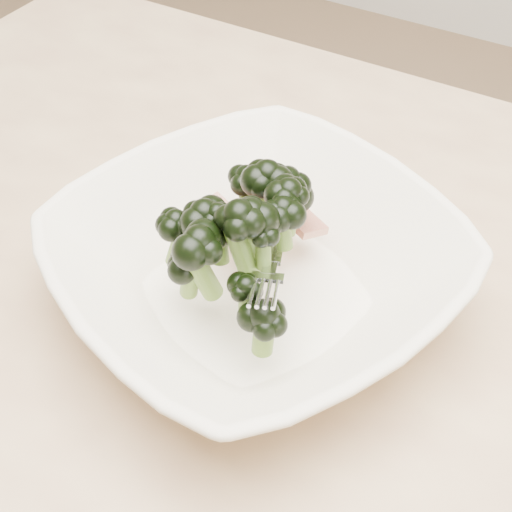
{
  "coord_description": "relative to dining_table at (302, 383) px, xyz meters",
  "views": [
    {
      "loc": [
        0.16,
        -0.35,
        1.2
      ],
      "look_at": [
        -0.05,
        -0.01,
        0.8
      ],
      "focal_mm": 50.0,
      "sensor_mm": 36.0,
      "label": 1
    }
  ],
  "objects": [
    {
      "name": "dining_table",
      "position": [
        0.0,
        0.0,
        0.0
      ],
      "size": [
        1.2,
        0.8,
        0.75
      ],
      "color": "tan",
      "rests_on": "ground"
    },
    {
      "name": "broccoli_dish",
      "position": [
        -0.05,
        -0.01,
        0.14
      ],
      "size": [
        0.4,
        0.4,
        0.13
      ],
      "color": "#F2E7CD",
      "rests_on": "dining_table"
    }
  ]
}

